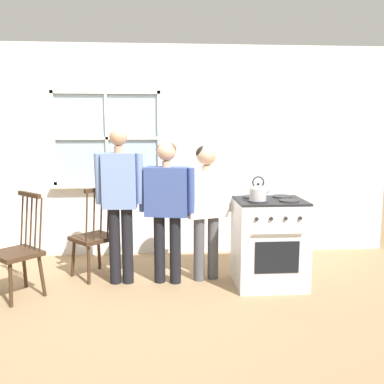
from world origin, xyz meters
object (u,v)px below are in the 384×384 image
at_px(person_teen_center, 167,198).
at_px(person_adult_right, 206,198).
at_px(kettle, 258,192).
at_px(chair_near_wall, 94,237).
at_px(chair_by_window, 19,252).
at_px(potted_plant, 129,179).
at_px(person_elderly_left, 120,193).
at_px(stove, 269,241).

height_order(person_teen_center, person_adult_right, person_teen_center).
distance_m(person_adult_right, kettle, 0.60).
bearing_deg(chair_near_wall, person_teen_center, 122.26).
bearing_deg(chair_by_window, chair_near_wall, 82.14).
distance_m(person_adult_right, potted_plant, 1.31).
height_order(chair_near_wall, kettle, kettle).
xyz_separation_m(person_elderly_left, kettle, (1.41, -0.28, 0.04)).
distance_m(person_elderly_left, stove, 1.66).
distance_m(person_teen_center, person_adult_right, 0.43).
xyz_separation_m(chair_near_wall, person_teen_center, (0.81, -0.24, 0.47)).
bearing_deg(kettle, person_adult_right, 146.19).
relative_size(chair_by_window, person_teen_center, 0.68).
bearing_deg(person_adult_right, kettle, -50.86).
height_order(stove, potted_plant, potted_plant).
relative_size(person_elderly_left, person_teen_center, 1.09).
xyz_separation_m(person_elderly_left, person_teen_center, (0.49, -0.02, -0.06)).
relative_size(chair_by_window, person_elderly_left, 0.62).
height_order(chair_near_wall, person_adult_right, person_adult_right).
bearing_deg(stove, kettle, -140.82).
distance_m(person_teen_center, potted_plant, 1.13).
bearing_deg(chair_by_window, person_teen_center, 55.13).
bearing_deg(person_elderly_left, stove, -4.24).
distance_m(chair_by_window, kettle, 2.45).
xyz_separation_m(person_elderly_left, person_adult_right, (0.92, 0.05, -0.08)).
bearing_deg(stove, potted_plant, 143.37).
bearing_deg(person_teen_center, person_elderly_left, -170.07).
bearing_deg(kettle, potted_plant, 137.22).
bearing_deg(person_teen_center, stove, 5.83).
bearing_deg(person_adult_right, person_elderly_left, 165.93).
distance_m(person_adult_right, stove, 0.81).
distance_m(person_teen_center, stove, 1.18).
xyz_separation_m(person_teen_center, kettle, (0.92, -0.26, 0.10)).
height_order(chair_near_wall, person_teen_center, person_teen_center).
bearing_deg(potted_plant, person_elderly_left, -91.57).
height_order(stove, kettle, kettle).
height_order(chair_by_window, kettle, kettle).
bearing_deg(person_teen_center, chair_near_wall, 176.03).
height_order(person_teen_center, stove, person_teen_center).
xyz_separation_m(person_elderly_left, stove, (1.57, -0.15, -0.51)).
bearing_deg(chair_by_window, person_adult_right, 54.93).
xyz_separation_m(chair_near_wall, person_elderly_left, (0.31, -0.22, 0.53)).
bearing_deg(person_teen_center, kettle, -3.19).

